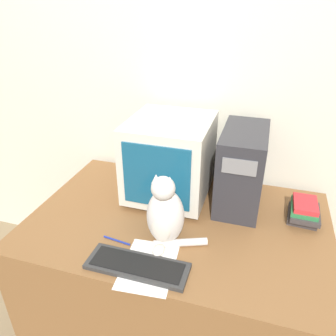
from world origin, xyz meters
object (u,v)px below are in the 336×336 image
at_px(computer_tower, 242,168).
at_px(keyboard, 137,266).
at_px(pen, 117,240).
at_px(crt_monitor, 170,158).
at_px(book_stack, 304,211).
at_px(cat, 165,215).

distance_m(computer_tower, keyboard, 0.72).
bearing_deg(pen, crt_monitor, 75.75).
height_order(crt_monitor, keyboard, crt_monitor).
distance_m(crt_monitor, book_stack, 0.72).
distance_m(crt_monitor, pen, 0.52).
bearing_deg(cat, book_stack, 32.32).
height_order(keyboard, pen, keyboard).
xyz_separation_m(keyboard, pen, (-0.15, 0.12, -0.01)).
relative_size(keyboard, cat, 1.20).
distance_m(computer_tower, book_stack, 0.37).
xyz_separation_m(computer_tower, keyboard, (-0.34, -0.61, -0.19)).
bearing_deg(crt_monitor, keyboard, -86.50).
xyz_separation_m(crt_monitor, keyboard, (0.04, -0.57, -0.21)).
height_order(computer_tower, keyboard, computer_tower).
distance_m(computer_tower, pen, 0.72).
bearing_deg(cat, pen, -161.69).
xyz_separation_m(computer_tower, book_stack, (0.33, -0.06, -0.16)).
height_order(crt_monitor, cat, crt_monitor).
bearing_deg(pen, keyboard, -39.51).
bearing_deg(book_stack, cat, -148.98).
xyz_separation_m(computer_tower, pen, (-0.49, -0.49, -0.20)).
bearing_deg(pen, computer_tower, 45.08).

